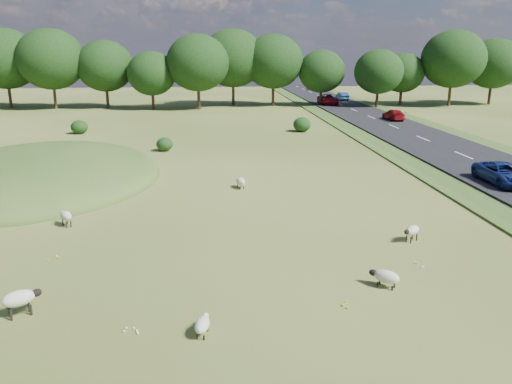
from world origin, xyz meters
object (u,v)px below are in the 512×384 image
sheep_5 (412,231)px  car_4 (313,86)px  sheep_3 (20,298)px  car_2 (394,115)px  sheep_4 (386,277)px  car_0 (342,96)px  car_1 (504,174)px  sheep_1 (202,324)px  sheep_2 (66,216)px  car_3 (328,99)px  sheep_0 (241,182)px

sheep_5 → car_4: size_ratio=0.24×
sheep_3 → sheep_5: sheep_3 is taller
sheep_5 → car_2: size_ratio=0.24×
sheep_4 → car_2: size_ratio=0.26×
car_0 → car_2: size_ratio=0.96×
sheep_5 → car_1: size_ratio=0.22×
sheep_1 → sheep_2: bearing=45.4°
sheep_3 → car_2: (28.61, 44.05, 0.24)m
car_0 → car_4: (0.00, 24.92, -0.04)m
sheep_2 → car_2: size_ratio=0.25×
sheep_5 → car_3: (9.45, 57.53, 0.48)m
car_4 → sheep_2: bearing=70.8°
car_0 → car_2: bearing=90.0°
sheep_4 → car_3: size_ratio=0.21×
sheep_0 → sheep_5: 12.22m
sheep_5 → sheep_3: bearing=-18.1°
sheep_3 → car_4: bearing=41.5°
sheep_1 → sheep_5: 11.72m
sheep_2 → sheep_3: 8.90m
sheep_1 → sheep_3: (-5.95, 1.68, 0.27)m
sheep_3 → car_0: bearing=35.8°
sheep_4 → car_1: size_ratio=0.24×
sheep_2 → sheep_5: bearing=-136.5°
sheep_0 → sheep_1: 16.97m
sheep_2 → car_4: bearing=-53.4°
sheep_2 → car_2: 45.95m
car_1 → sheep_1: bearing=-140.5°
sheep_2 → car_3: (25.74, 53.97, 0.48)m
car_2 → car_4: car_4 is taller
sheep_5 → car_2: car_2 is taller
sheep_2 → sheep_5: sheep_2 is taller
sheep_3 → car_0: 74.43m
car_4 → car_2: bearing=90.0°
car_4 → sheep_0: bearing=75.4°
sheep_1 → car_0: bearing=-5.6°
sheep_3 → car_1: size_ratio=0.27×
sheep_2 → car_3: size_ratio=0.19×
car_2 → sheep_5: bearing=71.1°
sheep_1 → car_2: (22.66, 45.73, 0.51)m
sheep_1 → car_1: 24.46m
sheep_1 → sheep_5: bearing=-41.2°
sheep_3 → car_1: 28.44m
car_1 → sheep_0: bearing=175.7°
sheep_2 → car_2: bearing=-74.2°
car_4 → sheep_4: bearing=80.2°
sheep_2 → sheep_5: 16.68m
car_0 → car_4: car_0 is taller
sheep_4 → sheep_5: sheep_5 is taller
sheep_3 → car_0: size_ratio=0.31×
sheep_3 → car_3: bearing=36.9°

